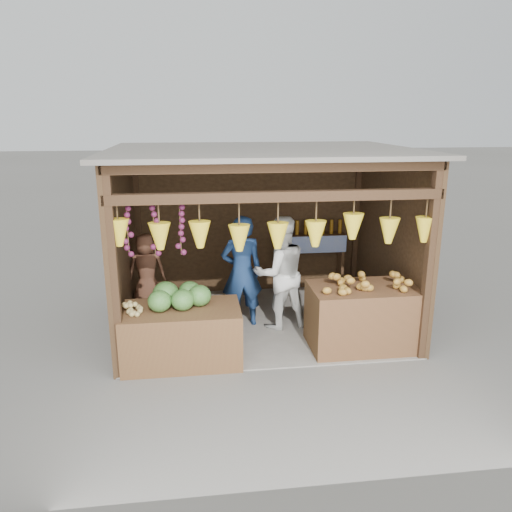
{
  "coord_description": "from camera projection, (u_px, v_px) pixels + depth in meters",
  "views": [
    {
      "loc": [
        -1.0,
        -7.12,
        3.12
      ],
      "look_at": [
        -0.09,
        -0.1,
        1.11
      ],
      "focal_mm": 35.0,
      "sensor_mm": 36.0,
      "label": 1
    }
  ],
  "objects": [
    {
      "name": "ground",
      "position": [
        261.0,
        322.0,
        7.76
      ],
      "size": [
        80.0,
        80.0,
        0.0
      ],
      "primitive_type": "plane",
      "color": "#514F49",
      "rests_on": "ground"
    },
    {
      "name": "stall_structure",
      "position": [
        260.0,
        218.0,
        7.26
      ],
      "size": [
        4.3,
        3.3,
        2.66
      ],
      "color": "slate",
      "rests_on": "ground"
    },
    {
      "name": "back_shelf",
      "position": [
        310.0,
        245.0,
        8.88
      ],
      "size": [
        1.25,
        0.32,
        1.32
      ],
      "color": "#382314",
      "rests_on": "ground"
    },
    {
      "name": "counter_right",
      "position": [
        363.0,
        317.0,
        6.83
      ],
      "size": [
        1.45,
        0.85,
        0.88
      ],
      "primitive_type": "cube",
      "color": "#4A3018",
      "rests_on": "ground"
    },
    {
      "name": "melon_pile",
      "position": [
        177.0,
        295.0,
        6.38
      ],
      "size": [
        1.0,
        0.5,
        0.32
      ],
      "primitive_type": null,
      "color": "#194D14",
      "rests_on": "counter_left"
    },
    {
      "name": "mango_pile",
      "position": [
        366.0,
        280.0,
        6.65
      ],
      "size": [
        1.4,
        0.64,
        0.22
      ],
      "primitive_type": null,
      "color": "#B34017",
      "rests_on": "counter_right"
    },
    {
      "name": "counter_left",
      "position": [
        182.0,
        335.0,
        6.46
      ],
      "size": [
        1.51,
        0.85,
        0.74
      ],
      "primitive_type": "cube",
      "color": "#522E1B",
      "rests_on": "ground"
    },
    {
      "name": "woman_standing",
      "position": [
        280.0,
        273.0,
        7.38
      ],
      "size": [
        0.93,
        0.79,
        1.71
      ],
      "primitive_type": "imported",
      "rotation": [
        0.0,
        0.0,
        3.32
      ],
      "color": "silver",
      "rests_on": "ground"
    },
    {
      "name": "tanfruit_pile",
      "position": [
        131.0,
        308.0,
        6.19
      ],
      "size": [
        0.34,
        0.4,
        0.13
      ],
      "primitive_type": null,
      "color": "#998B47",
      "rests_on": "counter_left"
    },
    {
      "name": "vendor_seated",
      "position": [
        147.0,
        270.0,
        7.56
      ],
      "size": [
        0.57,
        0.38,
        1.14
      ],
      "primitive_type": "imported",
      "rotation": [
        0.0,
        0.0,
        3.18
      ],
      "color": "brown",
      "rests_on": "stool"
    },
    {
      "name": "man_standing",
      "position": [
        242.0,
        272.0,
        7.43
      ],
      "size": [
        0.66,
        0.47,
        1.71
      ],
      "primitive_type": "imported",
      "rotation": [
        0.0,
        0.0,
        3.25
      ],
      "color": "navy",
      "rests_on": "ground"
    },
    {
      "name": "stool",
      "position": [
        149.0,
        314.0,
        7.75
      ],
      "size": [
        0.29,
        0.29,
        0.27
      ],
      "primitive_type": "cube",
      "color": "black",
      "rests_on": "ground"
    }
  ]
}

